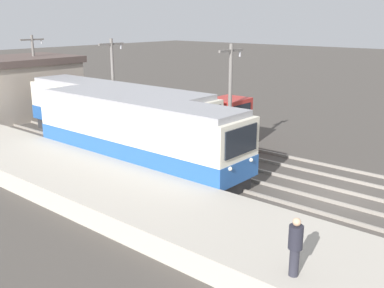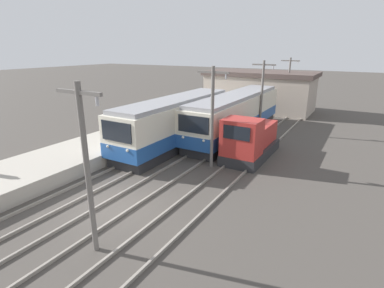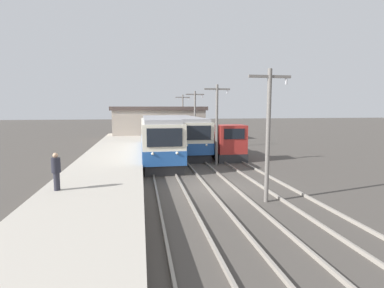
# 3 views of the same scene
# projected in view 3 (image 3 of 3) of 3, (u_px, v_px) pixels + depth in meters

# --- Properties ---
(ground_plane) EXTENTS (200.00, 200.00, 0.00)m
(ground_plane) POSITION_uv_depth(u_px,v_px,m) (217.00, 188.00, 16.48)
(ground_plane) COLOR #47423D
(platform_left) EXTENTS (4.50, 54.00, 0.84)m
(platform_left) POSITION_uv_depth(u_px,v_px,m) (99.00, 186.00, 15.38)
(platform_left) COLOR #ADA599
(platform_left) RESTS_ON ground
(track_left) EXTENTS (1.54, 60.00, 0.14)m
(track_left) POSITION_uv_depth(u_px,v_px,m) (170.00, 189.00, 16.04)
(track_left) COLOR gray
(track_left) RESTS_ON ground
(track_center) EXTENTS (1.54, 60.00, 0.14)m
(track_center) POSITION_uv_depth(u_px,v_px,m) (220.00, 187.00, 16.51)
(track_center) COLOR gray
(track_center) RESTS_ON ground
(track_right) EXTENTS (1.54, 60.00, 0.14)m
(track_right) POSITION_uv_depth(u_px,v_px,m) (271.00, 185.00, 17.01)
(track_right) COLOR gray
(track_right) RESTS_ON ground
(commuter_train_left) EXTENTS (2.84, 12.72, 3.62)m
(commuter_train_left) POSITION_uv_depth(u_px,v_px,m) (159.00, 140.00, 25.03)
(commuter_train_left) COLOR #28282B
(commuter_train_left) RESTS_ON ground
(commuter_train_center) EXTENTS (2.84, 14.51, 3.51)m
(commuter_train_center) POSITION_uv_depth(u_px,v_px,m) (184.00, 135.00, 30.28)
(commuter_train_center) COLOR #28282B
(commuter_train_center) RESTS_ON ground
(shunting_locomotive) EXTENTS (2.40, 5.68, 3.00)m
(shunting_locomotive) POSITION_uv_depth(u_px,v_px,m) (225.00, 144.00, 26.17)
(shunting_locomotive) COLOR #28282B
(shunting_locomotive) RESTS_ON ground
(catenary_mast_near) EXTENTS (2.00, 0.20, 6.16)m
(catenary_mast_near) POSITION_uv_depth(u_px,v_px,m) (268.00, 130.00, 13.72)
(catenary_mast_near) COLOR slate
(catenary_mast_near) RESTS_ON ground
(catenary_mast_mid) EXTENTS (2.00, 0.20, 6.16)m
(catenary_mast_mid) POSITION_uv_depth(u_px,v_px,m) (217.00, 121.00, 22.96)
(catenary_mast_mid) COLOR slate
(catenary_mast_mid) RESTS_ON ground
(catenary_mast_far) EXTENTS (2.00, 0.20, 6.16)m
(catenary_mast_far) POSITION_uv_depth(u_px,v_px,m) (195.00, 117.00, 32.20)
(catenary_mast_far) COLOR slate
(catenary_mast_far) RESTS_ON ground
(catenary_mast_distant) EXTENTS (2.00, 0.20, 6.16)m
(catenary_mast_distant) POSITION_uv_depth(u_px,v_px,m) (183.00, 115.00, 41.44)
(catenary_mast_distant) COLOR slate
(catenary_mast_distant) RESTS_ON ground
(person_on_platform) EXTENTS (0.38, 0.38, 1.65)m
(person_on_platform) POSITION_uv_depth(u_px,v_px,m) (56.00, 170.00, 12.92)
(person_on_platform) COLOR #282833
(person_on_platform) RESTS_ON platform_left
(station_building) EXTENTS (12.60, 6.30, 4.54)m
(station_building) POSITION_uv_depth(u_px,v_px,m) (159.00, 123.00, 41.37)
(station_building) COLOR #AD9E8E
(station_building) RESTS_ON ground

